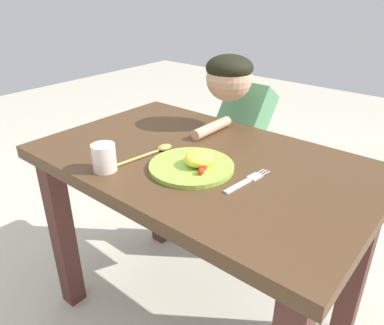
{
  "coord_description": "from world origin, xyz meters",
  "views": [
    {
      "loc": [
        0.69,
        -0.88,
        1.29
      ],
      "look_at": [
        0.03,
        -0.08,
        0.78
      ],
      "focal_mm": 34.44,
      "sensor_mm": 36.0,
      "label": 1
    }
  ],
  "objects_px": {
    "drinking_cup": "(104,158)",
    "person": "(241,153)",
    "spoon": "(157,150)",
    "fork": "(246,181)",
    "plate": "(194,164)"
  },
  "relations": [
    {
      "from": "drinking_cup",
      "to": "person",
      "type": "relative_size",
      "value": 0.08
    },
    {
      "from": "spoon",
      "to": "person",
      "type": "height_order",
      "value": "person"
    },
    {
      "from": "fork",
      "to": "spoon",
      "type": "bearing_deg",
      "value": 99.58
    },
    {
      "from": "spoon",
      "to": "drinking_cup",
      "type": "distance_m",
      "value": 0.2
    },
    {
      "from": "plate",
      "to": "fork",
      "type": "xyz_separation_m",
      "value": [
        0.18,
        0.03,
        -0.01
      ]
    },
    {
      "from": "spoon",
      "to": "plate",
      "type": "bearing_deg",
      "value": -86.79
    },
    {
      "from": "spoon",
      "to": "drinking_cup",
      "type": "xyz_separation_m",
      "value": [
        -0.03,
        -0.2,
        0.04
      ]
    },
    {
      "from": "spoon",
      "to": "person",
      "type": "distance_m",
      "value": 0.52
    },
    {
      "from": "fork",
      "to": "person",
      "type": "relative_size",
      "value": 0.19
    },
    {
      "from": "plate",
      "to": "person",
      "type": "height_order",
      "value": "person"
    },
    {
      "from": "plate",
      "to": "fork",
      "type": "bearing_deg",
      "value": 10.52
    },
    {
      "from": "person",
      "to": "fork",
      "type": "bearing_deg",
      "value": 123.7
    },
    {
      "from": "fork",
      "to": "spoon",
      "type": "distance_m",
      "value": 0.35
    },
    {
      "from": "fork",
      "to": "person",
      "type": "distance_m",
      "value": 0.59
    },
    {
      "from": "plate",
      "to": "person",
      "type": "bearing_deg",
      "value": 105.52
    }
  ]
}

